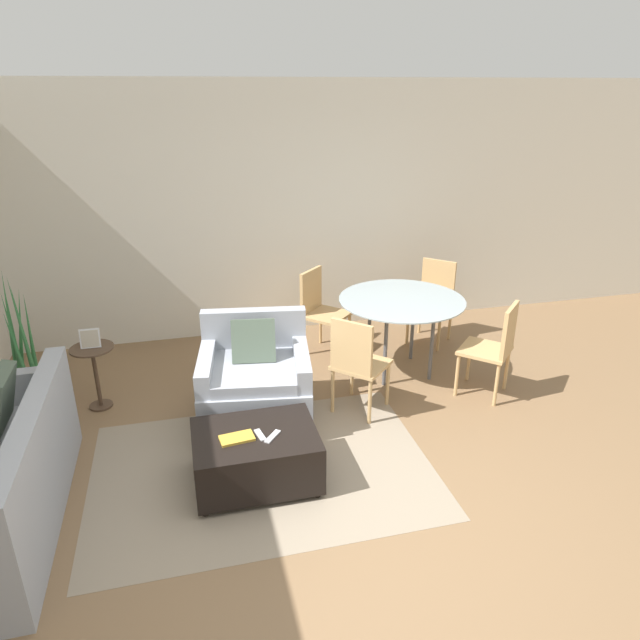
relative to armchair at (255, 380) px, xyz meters
The scene contains 16 objects.
ground_plane 1.58m from the armchair, 75.98° to the right, with size 20.00×20.00×0.00m, color brown.
wall_back 2.18m from the armchair, 78.80° to the left, with size 12.00×0.06×2.75m.
area_rug 0.84m from the armchair, 94.97° to the right, with size 2.50×1.76×0.01m.
armchair is the anchor object (origin of this frame).
ottoman 0.90m from the armchair, 98.17° to the right, with size 0.87×0.65×0.41m.
book_stack 0.96m from the armchair, 105.50° to the right, with size 0.25×0.16×0.02m.
tv_remote_primary 0.96m from the armchair, 90.75° to the right, with size 0.14×0.15×0.01m.
tv_remote_secondary 0.92m from the armchair, 95.84° to the right, with size 0.07×0.15×0.01m.
potted_plant 2.00m from the armchair, 163.03° to the left, with size 0.44×0.44×1.29m.
side_table 1.43m from the armchair, 159.60° to the left, with size 0.37×0.37×0.58m.
picture_frame 1.46m from the armchair, 159.61° to the left, with size 0.17×0.07×0.17m.
dining_table 1.62m from the armchair, 18.17° to the left, with size 1.21×1.21×0.77m.
dining_chair_near_left 0.88m from the armchair, 10.76° to the right, with size 0.59×0.59×0.90m.
dining_chair_near_right 2.17m from the armchair, ahead, with size 0.59×0.59×0.90m.
dining_chair_far_left 1.44m from the armchair, 53.52° to the left, with size 0.59×0.59×0.90m.
dining_chair_far_right 2.45m from the armchair, 28.01° to the left, with size 0.59×0.59×0.90m.
Camera 1 is at (-0.88, -2.79, 2.67)m, focal length 32.00 mm.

